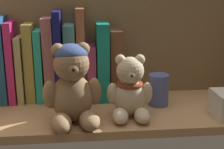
{
  "coord_description": "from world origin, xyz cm",
  "views": [
    {
      "loc": [
        -7.65,
        -73.65,
        32.02
      ],
      "look_at": [
        -0.2,
        0.0,
        11.19
      ],
      "focal_mm": 50.01,
      "sensor_mm": 36.0,
      "label": 1
    }
  ],
  "objects": [
    {
      "name": "book_2",
      "position": [
        -28.56,
        10.37,
        13.46
      ],
      "size": [
        2.93,
        11.48,
        22.92
      ],
      "primitive_type": "cube",
      "color": "#1E5180",
      "rests_on": "shelf_board"
    },
    {
      "name": "book_8",
      "position": [
        -13.46,
        10.37,
        14.09
      ],
      "size": [
        2.27,
        14.39,
        24.21
      ],
      "primitive_type": "cube",
      "rotation": [
        0.0,
        -0.01,
        0.0
      ],
      "color": "navy",
      "rests_on": "shelf_board"
    },
    {
      "name": "book_11",
      "position": [
        -5.09,
        10.37,
        9.54
      ],
      "size": [
        2.38,
        12.92,
        15.09
      ],
      "primitive_type": "cube",
      "color": "#7B2B51",
      "rests_on": "shelf_board"
    },
    {
      "name": "pillar_candle",
      "position": [
        12.22,
        1.88,
        6.15
      ],
      "size": [
        5.25,
        5.25,
        8.29
      ],
      "primitive_type": "cylinder",
      "color": "#4C5B99",
      "rests_on": "shelf_board"
    },
    {
      "name": "shelf_back_panel",
      "position": [
        0.0,
        13.48,
        15.56
      ],
      "size": [
        77.21,
        1.2,
        31.13
      ],
      "primitive_type": "cube",
      "color": "olive",
      "rests_on": "ground"
    },
    {
      "name": "book_13",
      "position": [
        1.63,
        10.37,
        11.47
      ],
      "size": [
        3.23,
        9.83,
        18.94
      ],
      "primitive_type": "cube",
      "color": "brown",
      "rests_on": "shelf_board"
    },
    {
      "name": "teddy_bear_smaller",
      "position": [
        3.57,
        -4.79,
        8.41
      ],
      "size": [
        10.96,
        11.14,
        15.01
      ],
      "color": "beige",
      "rests_on": "shelf_board"
    },
    {
      "name": "book_12",
      "position": [
        -1.94,
        10.37,
        12.5
      ],
      "size": [
        3.21,
        12.76,
        21.0
      ],
      "primitive_type": "cube",
      "color": "#137569",
      "rests_on": "shelf_board"
    },
    {
      "name": "book_3",
      "position": [
        -25.83,
        10.37,
        12.72
      ],
      "size": [
        1.83,
        11.27,
        21.43
      ],
      "primitive_type": "cube",
      "color": "#BA256D",
      "rests_on": "shelf_board"
    },
    {
      "name": "book_4",
      "position": [
        -23.73,
        10.37,
        10.81
      ],
      "size": [
        1.65,
        10.69,
        17.62
      ],
      "primitive_type": "cube",
      "color": "tan",
      "rests_on": "shelf_board"
    },
    {
      "name": "book_6",
      "position": [
        -18.77,
        10.37,
        11.6
      ],
      "size": [
        1.84,
        10.54,
        19.2
      ],
      "primitive_type": "cube",
      "color": "teal",
      "rests_on": "shelf_board"
    },
    {
      "name": "book_9",
      "position": [
        -10.67,
        10.37,
        12.26
      ],
      "size": [
        2.96,
        11.24,
        20.51
      ],
      "primitive_type": "cube",
      "color": "#48837C",
      "rests_on": "shelf_board"
    },
    {
      "name": "book_5",
      "position": [
        -21.3,
        10.37,
        12.43
      ],
      "size": [
        2.51,
        9.29,
        20.86
      ],
      "primitive_type": "cube",
      "color": "#A39445",
      "rests_on": "shelf_board"
    },
    {
      "name": "teddy_bear_larger",
      "position": [
        -9.82,
        -6.86,
        10.69
      ],
      "size": [
        13.54,
        13.94,
        18.33
      ],
      "color": "#93704C",
      "rests_on": "shelf_board"
    },
    {
      "name": "shelf_board",
      "position": [
        0.0,
        0.0,
        1.0
      ],
      "size": [
        74.81,
        25.76,
        2.0
      ],
      "primitive_type": "cube",
      "color": "tan",
      "rests_on": "ground"
    },
    {
      "name": "book_7",
      "position": [
        -16.13,
        10.37,
        13.18
      ],
      "size": [
        3.16,
        10.04,
        22.41
      ],
      "primitive_type": "cube",
      "rotation": [
        0.0,
        -0.02,
        0.0
      ],
      "color": "#A86666",
      "rests_on": "shelf_board"
    },
    {
      "name": "book_10",
      "position": [
        -7.74,
        10.37,
        14.36
      ],
      "size": [
        2.2,
        9.63,
        24.73
      ],
      "primitive_type": "cube",
      "color": "#9A5C39",
      "rests_on": "shelf_board"
    }
  ]
}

